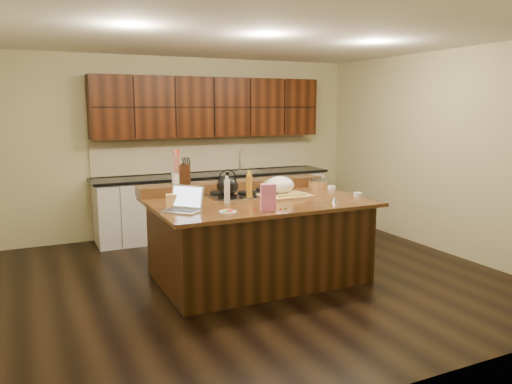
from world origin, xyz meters
name	(u,v)px	position (x,y,z in m)	size (l,w,h in m)	color
room	(258,162)	(0.00, 0.00, 1.35)	(5.52, 5.02, 2.72)	black
island	(258,239)	(0.00, 0.00, 0.46)	(2.40, 1.60, 0.92)	black
back_ledge	(234,186)	(0.00, 0.70, 0.98)	(2.40, 0.30, 0.12)	black
cooktop	(247,194)	(0.00, 0.30, 0.94)	(0.92, 0.52, 0.05)	gray
back_counter	(214,170)	(0.30, 2.23, 0.98)	(3.70, 0.66, 2.40)	silver
kettle	(227,186)	(-0.30, 0.17, 1.08)	(0.25, 0.25, 0.22)	black
green_bowl	(275,185)	(0.30, 0.17, 1.04)	(0.29, 0.29, 0.16)	olive
laptop	(184,204)	(-0.94, -0.23, 0.99)	(0.45, 0.46, 0.25)	#B7B7BC
oil_bottle	(249,187)	(-0.05, 0.12, 1.06)	(0.07, 0.07, 0.27)	#BC7921
vinegar_bottle	(227,192)	(-0.39, -0.04, 1.04)	(0.06, 0.06, 0.25)	silver
wooden_tray	(281,187)	(0.34, 0.08, 1.02)	(0.58, 0.46, 0.23)	tan
ramekin_a	(358,194)	(1.15, -0.31, 0.94)	(0.10, 0.10, 0.04)	white
ramekin_b	(332,188)	(1.15, 0.24, 0.94)	(0.10, 0.10, 0.04)	white
ramekin_c	(286,190)	(0.55, 0.34, 0.94)	(0.10, 0.10, 0.04)	white
strainer_bowl	(318,184)	(1.07, 0.43, 0.97)	(0.24, 0.24, 0.09)	#996B3F
kitchen_timer	(335,200)	(0.68, -0.53, 0.96)	(0.08, 0.08, 0.07)	silver
pink_bag	(268,197)	(-0.17, -0.60, 1.06)	(0.15, 0.08, 0.27)	pink
candy_plate	(228,212)	(-0.57, -0.49, 0.93)	(0.18, 0.18, 0.01)	white
package_box	(171,201)	(-1.02, -0.06, 0.99)	(0.11, 0.07, 0.15)	#EEAB54
utensil_crock	(177,179)	(-0.73, 0.70, 1.11)	(0.12, 0.12, 0.14)	white
knife_block	(185,174)	(-0.63, 0.70, 1.16)	(0.12, 0.20, 0.24)	black
gumdrop_0	(256,209)	(-0.26, -0.49, 0.93)	(0.02, 0.02, 0.02)	red
gumdrop_1	(274,206)	(-0.03, -0.46, 0.93)	(0.02, 0.02, 0.02)	#198C26
gumdrop_2	(281,209)	(-0.03, -0.60, 0.93)	(0.02, 0.02, 0.02)	red
gumdrop_3	(267,207)	(-0.12, -0.47, 0.93)	(0.02, 0.02, 0.02)	#198C26
gumdrop_4	(276,206)	(-0.02, -0.47, 0.93)	(0.02, 0.02, 0.02)	red
gumdrop_5	(263,208)	(-0.18, -0.50, 0.93)	(0.02, 0.02, 0.02)	#198C26
gumdrop_6	(274,207)	(-0.06, -0.52, 0.93)	(0.02, 0.02, 0.02)	red
gumdrop_7	(285,208)	(0.03, -0.59, 0.93)	(0.02, 0.02, 0.02)	#198C26
gumdrop_8	(267,208)	(-0.14, -0.52, 0.93)	(0.02, 0.02, 0.02)	red
gumdrop_9	(273,210)	(-0.12, -0.61, 0.93)	(0.02, 0.02, 0.02)	#198C26
gumdrop_10	(286,208)	(0.04, -0.59, 0.93)	(0.02, 0.02, 0.02)	red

